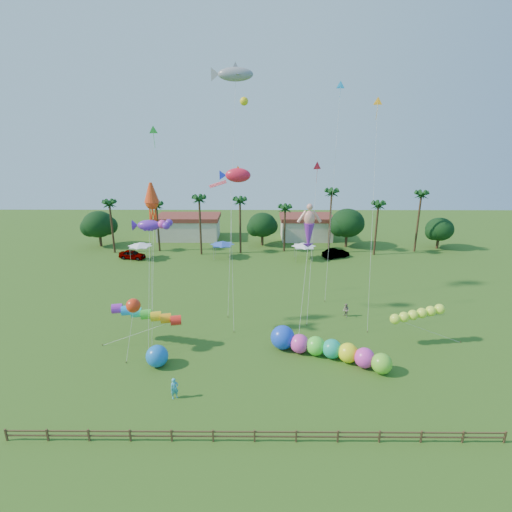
{
  "coord_description": "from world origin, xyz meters",
  "views": [
    {
      "loc": [
        0.24,
        -29.39,
        21.65
      ],
      "look_at": [
        0.0,
        10.0,
        9.0
      ],
      "focal_mm": 28.0,
      "sensor_mm": 36.0,
      "label": 1
    }
  ],
  "objects_px": {
    "car_b": "(336,253)",
    "spectator_a": "(174,388)",
    "blue_ball": "(157,356)",
    "caterpillar_inflatable": "(324,348)",
    "car_a": "(132,254)",
    "spectator_b": "(346,310)"
  },
  "relations": [
    {
      "from": "spectator_a",
      "to": "spectator_b",
      "type": "xyz_separation_m",
      "value": [
        17.51,
        15.31,
        -0.1
      ]
    },
    {
      "from": "spectator_b",
      "to": "spectator_a",
      "type": "bearing_deg",
      "value": -77.63
    },
    {
      "from": "car_a",
      "to": "spectator_b",
      "type": "xyz_separation_m",
      "value": [
        32.4,
        -22.14,
        0.06
      ]
    },
    {
      "from": "car_b",
      "to": "spectator_b",
      "type": "bearing_deg",
      "value": 147.56
    },
    {
      "from": "car_b",
      "to": "blue_ball",
      "type": "xyz_separation_m",
      "value": [
        -23.14,
        -33.58,
        0.27
      ]
    },
    {
      "from": "spectator_a",
      "to": "spectator_b",
      "type": "height_order",
      "value": "spectator_a"
    },
    {
      "from": "car_a",
      "to": "caterpillar_inflatable",
      "type": "bearing_deg",
      "value": -124.99
    },
    {
      "from": "spectator_a",
      "to": "blue_ball",
      "type": "distance_m",
      "value": 5.43
    },
    {
      "from": "car_a",
      "to": "blue_ball",
      "type": "xyz_separation_m",
      "value": [
        12.29,
        -32.69,
        0.28
      ]
    },
    {
      "from": "car_a",
      "to": "blue_ball",
      "type": "relative_size",
      "value": 2.16
    },
    {
      "from": "blue_ball",
      "to": "spectator_a",
      "type": "bearing_deg",
      "value": -61.32
    },
    {
      "from": "car_a",
      "to": "spectator_b",
      "type": "bearing_deg",
      "value": -111.71
    },
    {
      "from": "car_b",
      "to": "spectator_a",
      "type": "height_order",
      "value": "spectator_a"
    },
    {
      "from": "caterpillar_inflatable",
      "to": "blue_ball",
      "type": "height_order",
      "value": "caterpillar_inflatable"
    },
    {
      "from": "spectator_a",
      "to": "caterpillar_inflatable",
      "type": "relative_size",
      "value": 0.16
    },
    {
      "from": "spectator_a",
      "to": "car_b",
      "type": "bearing_deg",
      "value": 33.17
    },
    {
      "from": "spectator_a",
      "to": "caterpillar_inflatable",
      "type": "height_order",
      "value": "caterpillar_inflatable"
    },
    {
      "from": "car_a",
      "to": "caterpillar_inflatable",
      "type": "height_order",
      "value": "caterpillar_inflatable"
    },
    {
      "from": "spectator_b",
      "to": "blue_ball",
      "type": "relative_size",
      "value": 0.79
    },
    {
      "from": "caterpillar_inflatable",
      "to": "blue_ball",
      "type": "relative_size",
      "value": 5.45
    },
    {
      "from": "car_a",
      "to": "spectator_b",
      "type": "relative_size",
      "value": 2.74
    },
    {
      "from": "caterpillar_inflatable",
      "to": "blue_ball",
      "type": "bearing_deg",
      "value": -149.47
    }
  ]
}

